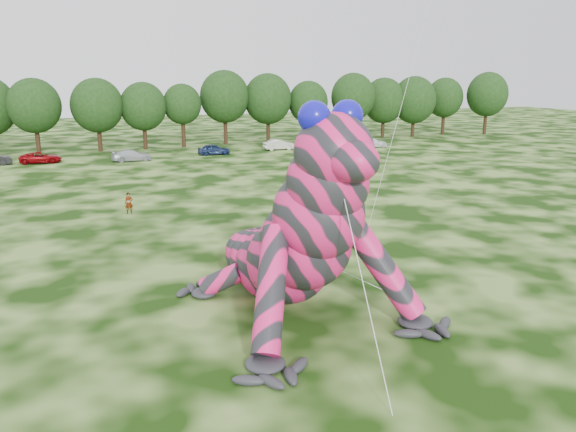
{
  "coord_description": "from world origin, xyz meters",
  "views": [
    {
      "loc": [
        -12.88,
        -21.19,
        9.92
      ],
      "look_at": [
        -4.67,
        0.65,
        4.0
      ],
      "focal_mm": 35.0,
      "sensor_mm": 36.0,
      "label": 1
    }
  ],
  "objects_px": {
    "tree_11": "(268,108)",
    "tree_16": "(444,106)",
    "tree_10": "(225,108)",
    "car_3": "(132,155)",
    "spectator_2": "(331,166)",
    "tree_7": "(98,115)",
    "tree_6": "(35,116)",
    "car_7": "(372,143)",
    "tree_8": "(144,116)",
    "car_2": "(41,158)",
    "car_6": "(329,145)",
    "tree_17": "(487,103)",
    "car_5": "(279,145)",
    "inflatable_gecko": "(274,200)",
    "spectator_0": "(129,203)",
    "spectator_3": "(342,169)",
    "tree_9": "(183,116)",
    "tree_14": "(384,108)",
    "tree_15": "(414,107)",
    "tree_12": "(308,111)",
    "spectator_5": "(288,206)",
    "tree_13": "(353,107)",
    "car_4": "(214,149)"
  },
  "relations": [
    {
      "from": "spectator_5",
      "to": "spectator_2",
      "type": "bearing_deg",
      "value": 142.38
    },
    {
      "from": "tree_13",
      "to": "spectator_5",
      "type": "relative_size",
      "value": 6.27
    },
    {
      "from": "tree_6",
      "to": "spectator_2",
      "type": "relative_size",
      "value": 5.72
    },
    {
      "from": "car_2",
      "to": "tree_8",
      "type": "bearing_deg",
      "value": -55.04
    },
    {
      "from": "car_5",
      "to": "spectator_3",
      "type": "relative_size",
      "value": 2.54
    },
    {
      "from": "tree_9",
      "to": "tree_10",
      "type": "distance_m",
      "value": 6.52
    },
    {
      "from": "tree_6",
      "to": "spectator_5",
      "type": "height_order",
      "value": "tree_6"
    },
    {
      "from": "car_4",
      "to": "tree_13",
      "type": "bearing_deg",
      "value": -66.41
    },
    {
      "from": "car_3",
      "to": "car_5",
      "type": "height_order",
      "value": "car_5"
    },
    {
      "from": "car_7",
      "to": "tree_17",
      "type": "bearing_deg",
      "value": -71.68
    },
    {
      "from": "tree_16",
      "to": "car_3",
      "type": "distance_m",
      "value": 54.21
    },
    {
      "from": "car_3",
      "to": "car_6",
      "type": "bearing_deg",
      "value": -93.62
    },
    {
      "from": "spectator_0",
      "to": "spectator_3",
      "type": "bearing_deg",
      "value": 25.86
    },
    {
      "from": "tree_9",
      "to": "spectator_2",
      "type": "height_order",
      "value": "tree_9"
    },
    {
      "from": "tree_7",
      "to": "tree_16",
      "type": "distance_m",
      "value": 55.59
    },
    {
      "from": "inflatable_gecko",
      "to": "car_6",
      "type": "xyz_separation_m",
      "value": [
        23.54,
        45.37,
        -3.79
      ]
    },
    {
      "from": "tree_16",
      "to": "car_6",
      "type": "bearing_deg",
      "value": -155.3
    },
    {
      "from": "tree_11",
      "to": "tree_17",
      "type": "xyz_separation_m",
      "value": [
        38.16,
        -1.53,
        0.11
      ]
    },
    {
      "from": "tree_17",
      "to": "car_5",
      "type": "bearing_deg",
      "value": -170.24
    },
    {
      "from": "tree_12",
      "to": "car_7",
      "type": "distance_m",
      "value": 12.03
    },
    {
      "from": "tree_11",
      "to": "tree_17",
      "type": "bearing_deg",
      "value": -2.3
    },
    {
      "from": "tree_7",
      "to": "tree_16",
      "type": "xyz_separation_m",
      "value": [
        55.53,
        2.57,
        -0.05
      ]
    },
    {
      "from": "inflatable_gecko",
      "to": "tree_13",
      "type": "distance_m",
      "value": 64.09
    },
    {
      "from": "tree_7",
      "to": "car_6",
      "type": "distance_m",
      "value": 30.55
    },
    {
      "from": "tree_8",
      "to": "car_3",
      "type": "bearing_deg",
      "value": -105.1
    },
    {
      "from": "tree_8",
      "to": "car_3",
      "type": "xyz_separation_m",
      "value": [
        -2.83,
        -10.5,
        -3.81
      ]
    },
    {
      "from": "car_3",
      "to": "spectator_2",
      "type": "xyz_separation_m",
      "value": [
        18.12,
        -16.33,
        0.17
      ]
    },
    {
      "from": "tree_6",
      "to": "car_7",
      "type": "xyz_separation_m",
      "value": [
        42.95,
        -9.0,
        -4.09
      ]
    },
    {
      "from": "spectator_5",
      "to": "spectator_2",
      "type": "height_order",
      "value": "spectator_2"
    },
    {
      "from": "tree_16",
      "to": "car_4",
      "type": "xyz_separation_m",
      "value": [
        -42.27,
        -11.2,
        -4.0
      ]
    },
    {
      "from": "tree_8",
      "to": "tree_11",
      "type": "distance_m",
      "value": 18.05
    },
    {
      "from": "tree_17",
      "to": "spectator_3",
      "type": "height_order",
      "value": "tree_17"
    },
    {
      "from": "car_6",
      "to": "tree_7",
      "type": "bearing_deg",
      "value": 78.79
    },
    {
      "from": "tree_7",
      "to": "car_6",
      "type": "bearing_deg",
      "value": -18.85
    },
    {
      "from": "tree_17",
      "to": "car_2",
      "type": "xyz_separation_m",
      "value": [
        -68.93,
        -8.14,
        -4.52
      ]
    },
    {
      "from": "tree_11",
      "to": "spectator_2",
      "type": "height_order",
      "value": "tree_11"
    },
    {
      "from": "tree_15",
      "to": "car_7",
      "type": "bearing_deg",
      "value": -142.37
    },
    {
      "from": "tree_8",
      "to": "tree_11",
      "type": "height_order",
      "value": "tree_11"
    },
    {
      "from": "car_5",
      "to": "tree_11",
      "type": "bearing_deg",
      "value": -7.17
    },
    {
      "from": "tree_10",
      "to": "tree_11",
      "type": "xyz_separation_m",
      "value": [
        6.39,
        -0.38,
        -0.22
      ]
    },
    {
      "from": "tree_8",
      "to": "car_5",
      "type": "relative_size",
      "value": 2.13
    },
    {
      "from": "tree_11",
      "to": "tree_16",
      "type": "distance_m",
      "value": 31.69
    },
    {
      "from": "tree_9",
      "to": "tree_13",
      "type": "height_order",
      "value": "tree_13"
    },
    {
      "from": "tree_12",
      "to": "spectator_5",
      "type": "height_order",
      "value": "tree_12"
    },
    {
      "from": "tree_8",
      "to": "tree_16",
      "type": "distance_m",
      "value": 49.72
    },
    {
      "from": "tree_14",
      "to": "tree_15",
      "type": "relative_size",
      "value": 0.98
    },
    {
      "from": "car_2",
      "to": "car_6",
      "type": "height_order",
      "value": "car_6"
    },
    {
      "from": "tree_7",
      "to": "tree_15",
      "type": "xyz_separation_m",
      "value": [
        48.56,
        0.97,
        0.08
      ]
    },
    {
      "from": "tree_9",
      "to": "car_3",
      "type": "distance_m",
      "value": 14.04
    },
    {
      "from": "tree_16",
      "to": "spectator_0",
      "type": "bearing_deg",
      "value": -144.62
    }
  ]
}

